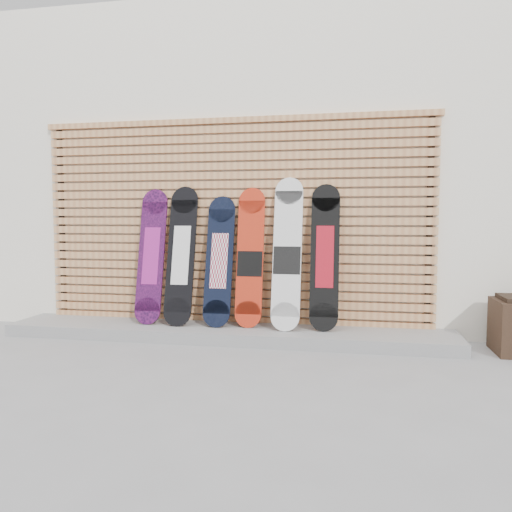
% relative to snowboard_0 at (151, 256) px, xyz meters
% --- Properties ---
extents(ground, '(80.00, 80.00, 0.00)m').
position_rel_snowboard_0_xyz_m(ground, '(1.00, -0.78, -0.83)').
color(ground, gray).
rests_on(ground, ground).
extents(building, '(12.00, 5.00, 3.60)m').
position_rel_snowboard_0_xyz_m(building, '(1.50, 2.72, 0.97)').
color(building, white).
rests_on(building, ground).
extents(concrete_step, '(4.60, 0.70, 0.12)m').
position_rel_snowboard_0_xyz_m(concrete_step, '(0.85, -0.10, -0.77)').
color(concrete_step, gray).
rests_on(concrete_step, ground).
extents(slat_wall, '(4.26, 0.08, 2.29)m').
position_rel_snowboard_0_xyz_m(slat_wall, '(0.85, 0.19, 0.37)').
color(slat_wall, tan).
rests_on(slat_wall, ground).
extents(snowboard_0, '(0.28, 0.34, 1.43)m').
position_rel_snowboard_0_xyz_m(snowboard_0, '(0.00, 0.00, 0.00)').
color(snowboard_0, black).
rests_on(snowboard_0, concrete_step).
extents(snowboard_1, '(0.30, 0.37, 1.46)m').
position_rel_snowboard_0_xyz_m(snowboard_1, '(0.34, -0.02, 0.01)').
color(snowboard_1, black).
rests_on(snowboard_1, concrete_step).
extents(snowboard_2, '(0.29, 0.34, 1.35)m').
position_rel_snowboard_0_xyz_m(snowboard_2, '(0.75, -0.00, -0.04)').
color(snowboard_2, black).
rests_on(snowboard_2, concrete_step).
extents(snowboard_3, '(0.28, 0.29, 1.44)m').
position_rel_snowboard_0_xyz_m(snowboard_3, '(1.08, 0.02, -0.01)').
color(snowboard_3, red).
rests_on(snowboard_3, concrete_step).
extents(snowboard_4, '(0.29, 0.38, 1.54)m').
position_rel_snowboard_0_xyz_m(snowboard_4, '(1.47, -0.02, 0.04)').
color(snowboard_4, silver).
rests_on(snowboard_4, concrete_step).
extents(snowboard_5, '(0.29, 0.32, 1.46)m').
position_rel_snowboard_0_xyz_m(snowboard_5, '(1.84, 0.01, 0.02)').
color(snowboard_5, black).
rests_on(snowboard_5, concrete_step).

